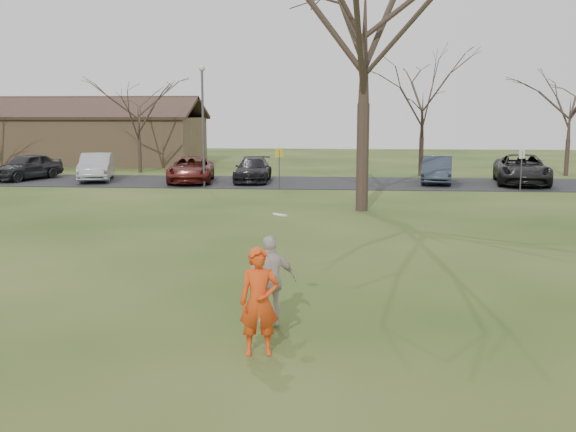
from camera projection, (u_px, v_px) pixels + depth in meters
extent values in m
plane|color=#1E380F|center=(268.00, 339.00, 10.99)|extent=(120.00, 120.00, 0.00)
cube|color=black|center=(320.00, 183.00, 35.58)|extent=(62.00, 6.50, 0.04)
imported|color=#D94011|center=(259.00, 302.00, 10.18)|extent=(0.69, 0.51, 1.74)
imported|color=#252427|center=(27.00, 167.00, 36.97)|extent=(3.15, 4.77, 1.51)
imported|color=#A1A1A6|center=(96.00, 167.00, 36.49)|extent=(2.82, 4.95, 1.54)
imported|color=#591A15|center=(191.00, 170.00, 35.48)|extent=(3.02, 5.32, 1.40)
imported|color=black|center=(253.00, 170.00, 35.79)|extent=(2.01, 4.63, 1.33)
imported|color=#2D3644|center=(437.00, 169.00, 35.20)|extent=(2.26, 4.67, 1.48)
imported|color=black|center=(522.00, 169.00, 34.62)|extent=(3.57, 6.13, 1.60)
imported|color=beige|center=(271.00, 281.00, 11.39)|extent=(1.03, 0.75, 1.63)
cylinder|color=white|center=(280.00, 215.00, 11.39)|extent=(0.28, 0.27, 0.10)
cube|color=#8C6D4C|center=(69.00, 140.00, 49.79)|extent=(20.00, 8.00, 3.50)
cube|color=#33231C|center=(56.00, 107.00, 47.37)|extent=(20.60, 4.40, 1.78)
cube|color=#33231C|center=(78.00, 108.00, 51.41)|extent=(20.60, 4.40, 1.78)
cube|color=#38281E|center=(67.00, 99.00, 49.28)|extent=(20.60, 0.45, 0.20)
cylinder|color=#47474C|center=(203.00, 129.00, 33.15)|extent=(0.12, 0.12, 6.00)
sphere|color=beige|center=(202.00, 68.00, 32.66)|extent=(0.34, 0.34, 0.34)
cylinder|color=#47474C|center=(279.00, 169.00, 32.64)|extent=(0.06, 0.06, 2.00)
cube|color=yellow|center=(279.00, 153.00, 32.51)|extent=(0.35, 0.35, 0.45)
cylinder|color=#47474C|center=(521.00, 171.00, 31.63)|extent=(0.06, 0.06, 2.00)
cube|color=silver|center=(522.00, 154.00, 31.49)|extent=(0.35, 0.35, 0.45)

